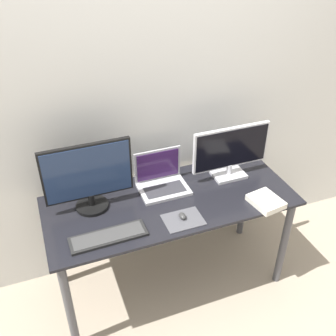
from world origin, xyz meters
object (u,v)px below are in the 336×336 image
object	(u,v)px
laptop	(161,179)
book	(266,201)
monitor_left	(88,176)
keyboard	(108,237)
mouse	(182,216)
monitor_right	(231,151)

from	to	relation	value
laptop	book	xyz separation A→B (m)	(0.52, -0.39, -0.04)
monitor_left	keyboard	world-z (taller)	monitor_left
laptop	mouse	bearing A→B (deg)	-89.71
monitor_right	laptop	world-z (taller)	monitor_right
mouse	laptop	bearing A→B (deg)	90.29
monitor_left	book	world-z (taller)	monitor_left
book	monitor_right	bearing A→B (deg)	101.04
monitor_left	keyboard	xyz separation A→B (m)	(0.03, -0.29, -0.21)
monitor_left	monitor_right	world-z (taller)	monitor_left
keyboard	monitor_right	bearing A→B (deg)	18.31
monitor_left	laptop	xyz separation A→B (m)	(0.45, 0.04, -0.16)
mouse	book	bearing A→B (deg)	-6.03
monitor_left	mouse	xyz separation A→B (m)	(0.45, -0.29, -0.20)
monitor_left	mouse	bearing A→B (deg)	-32.48
monitor_left	book	bearing A→B (deg)	-19.43
laptop	mouse	xyz separation A→B (m)	(0.00, -0.33, -0.04)
keyboard	mouse	bearing A→B (deg)	0.39
monitor_left	keyboard	size ratio (longest dim) A/B	1.22
monitor_left	monitor_right	xyz separation A→B (m)	(0.90, 0.00, -0.03)
laptop	book	bearing A→B (deg)	-36.54
book	monitor_left	bearing A→B (deg)	160.57
keyboard	mouse	world-z (taller)	mouse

